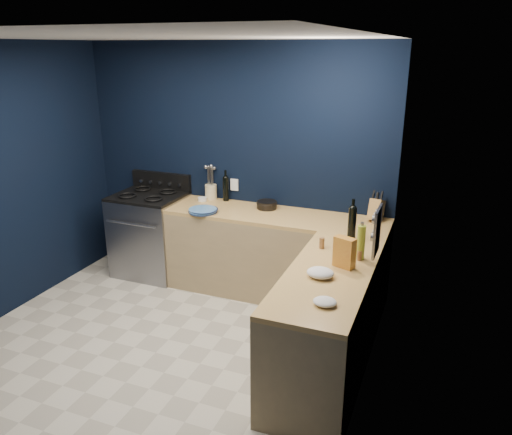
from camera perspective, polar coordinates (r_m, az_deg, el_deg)
The scene contains 27 objects.
floor at distance 4.59m, azimuth -11.42°, elevation -15.04°, with size 3.50×3.50×0.02m, color beige.
ceiling at distance 3.83m, azimuth -14.11°, elevation 19.62°, with size 3.50×3.50×0.02m, color silver.
wall_back at distance 5.51m, azimuth -2.43°, elevation 6.04°, with size 3.50×0.02×2.60m, color black.
wall_right at distance 3.40m, azimuth 12.90°, elevation -2.76°, with size 0.02×3.50×2.60m, color black.
cab_back at distance 5.28m, azimuth 2.25°, elevation -4.49°, with size 2.30×0.63×0.86m, color tan.
top_back at distance 5.12m, azimuth 2.31°, elevation 0.14°, with size 2.30×0.63×0.04m, color olive.
cab_right at distance 4.09m, azimuth 8.06°, elevation -12.16°, with size 0.63×1.67×0.86m, color tan.
top_right at distance 3.88m, azimuth 8.37°, elevation -6.45°, with size 0.63×1.67×0.04m, color olive.
gas_range at distance 5.90m, azimuth -11.97°, elevation -2.01°, with size 0.76×0.66×0.92m, color gray.
oven_door at distance 5.66m, azimuth -13.69°, elevation -3.15°, with size 0.59×0.02×0.42m, color black.
cooktop at distance 5.75m, azimuth -12.29°, elevation 2.42°, with size 0.76×0.66×0.03m, color black.
backguard at distance 5.96m, azimuth -10.78°, elevation 4.16°, with size 0.76×0.06×0.20m, color black.
spice_panel at distance 3.96m, azimuth 13.70°, elevation -1.56°, with size 0.02×0.28×0.38m, color gray.
wall_outlet at distance 5.54m, azimuth -2.49°, elevation 3.77°, with size 0.09×0.02×0.13m, color white.
plate_stack at distance 5.20m, azimuth -6.11°, elevation 0.80°, with size 0.29×0.29×0.04m, color #3960A4.
ramekin at distance 5.59m, azimuth -6.17°, elevation 2.11°, with size 0.10×0.10×0.04m, color white.
utensil_crock at distance 5.64m, azimuth -5.19°, elevation 2.95°, with size 0.13×0.13×0.16m, color beige.
wine_bottle_back at distance 5.54m, azimuth -3.48°, elevation 3.28°, with size 0.07×0.07×0.27m, color black.
lemon_basket at distance 5.29m, azimuth 1.25°, elevation 1.46°, with size 0.21×0.21×0.08m, color black.
knife_block at distance 5.06m, azimuth 13.63°, elevation 0.86°, with size 0.11×0.19×0.21m, color olive.
wine_bottle_right at distance 4.48m, azimuth 10.94°, elevation -0.71°, with size 0.07×0.07×0.30m, color black.
oil_bottle at distance 4.08m, azimuth 11.93°, elevation -2.82°, with size 0.07×0.07×0.29m, color #90A22B.
spice_jar_near at distance 4.28m, azimuth 7.55°, elevation -2.90°, with size 0.04×0.04×0.10m, color olive.
spice_jar_far at distance 4.10m, azimuth 11.77°, elevation -4.25°, with size 0.04×0.04×0.08m, color olive.
crouton_bag at distance 3.92m, azimuth 10.10°, elevation -3.96°, with size 0.17×0.08×0.25m, color #AF2410.
towel_front at distance 3.76m, azimuth 7.38°, elevation -6.30°, with size 0.21×0.17×0.07m, color white.
towel_end at distance 3.39m, azimuth 7.89°, elevation -9.54°, with size 0.16×0.14×0.05m, color white.
Camera 1 is at (2.18, -3.14, 2.53)m, focal length 34.91 mm.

